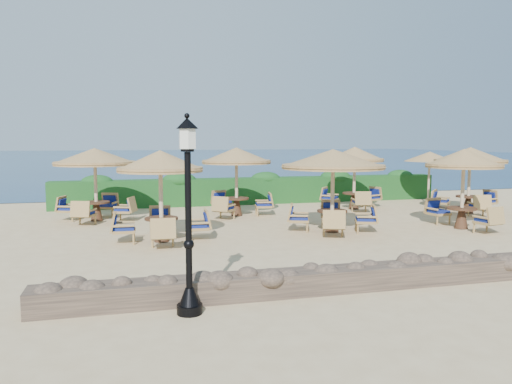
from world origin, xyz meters
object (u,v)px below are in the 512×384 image
Objects in this scene: lamp_post at (188,224)px; cafe_set_5 at (355,166)px; extra_parasol at (430,157)px; cafe_set_1 at (333,172)px; cafe_set_2 at (463,171)px; cafe_set_3 at (95,170)px; cafe_set_0 at (161,182)px; cafe_set_6 at (470,166)px; cafe_set_4 at (236,167)px.

lamp_post is 13.93m from cafe_set_5.
cafe_set_1 reaches higher than extra_parasol.
cafe_set_3 is at bearing 158.16° from cafe_set_2.
cafe_set_1 is (5.36, 6.40, 0.38)m from lamp_post.
cafe_set_1 and cafe_set_3 have the same top height.
cafe_set_0 is (-0.03, 6.25, 0.18)m from lamp_post.
cafe_set_2 is 0.98× the size of cafe_set_3.
cafe_set_3 and cafe_set_6 have the same top height.
cafe_set_0 is at bearing -178.39° from cafe_set_1.
lamp_post is 1.19× the size of cafe_set_4.
extra_parasol is 4.31m from cafe_set_5.
cafe_set_5 is 4.53m from cafe_set_6.
cafe_set_0 and cafe_set_6 have the same top height.
cafe_set_1 is (5.40, 0.15, 0.21)m from cafe_set_0.
cafe_set_3 is at bearing 178.80° from cafe_set_4.
extra_parasol is at bearing 24.49° from cafe_set_0.
cafe_set_3 is 1.03× the size of cafe_set_6.
lamp_post is 1.38× the size of extra_parasol.
cafe_set_1 is 8.55m from cafe_set_3.
extra_parasol is at bearing 43.60° from lamp_post.
lamp_post is 1.00× the size of cafe_set_1.
cafe_set_6 is (12.30, 8.82, 0.36)m from lamp_post.
cafe_set_6 is (2.52, 2.93, -0.03)m from cafe_set_2.
cafe_set_6 is at bearing -10.55° from cafe_set_4.
extra_parasol is at bearing 11.96° from cafe_set_5.
cafe_set_6 is at bearing -30.43° from cafe_set_5.
cafe_set_6 is at bearing 19.22° from cafe_set_1.
cafe_set_4 is 1.02× the size of cafe_set_5.
cafe_set_4 is at bearing 53.41° from cafe_set_0.
cafe_set_5 is (8.43, 4.86, 0.09)m from cafe_set_0.
lamp_post reaches higher than cafe_set_5.
cafe_set_2 is (9.78, 5.88, 0.39)m from lamp_post.
lamp_post is 1.15× the size of cafe_set_2.
lamp_post is 11.42m from cafe_set_2.
cafe_set_2 is at bearing -21.84° from cafe_set_3.
cafe_set_2 is 5.41m from cafe_set_5.
cafe_set_4 and cafe_set_6 have the same top height.
cafe_set_2 is 3.86m from cafe_set_6.
lamp_post is at bearing -144.37° from cafe_set_6.
cafe_set_3 is 1.07× the size of cafe_set_5.
cafe_set_0 reaches higher than extra_parasol.
cafe_set_4 is (-2.22, 4.12, -0.05)m from cafe_set_1.
lamp_post is 10.83m from cafe_set_3.
cafe_set_1 is at bearing -29.68° from cafe_set_3.
cafe_set_6 reaches higher than extra_parasol.
cafe_set_4 is 0.98× the size of cafe_set_6.
cafe_set_1 is 4.68m from cafe_set_4.
cafe_set_1 is at bearing -160.78° from cafe_set_6.
cafe_set_0 is 9.82m from cafe_set_2.
cafe_set_4 is at bearing 118.31° from cafe_set_1.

